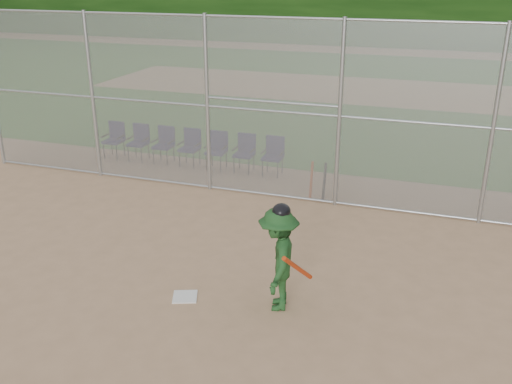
% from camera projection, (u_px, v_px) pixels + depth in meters
% --- Properties ---
extents(ground, '(100.00, 100.00, 0.00)m').
position_uv_depth(ground, '(203.00, 318.00, 8.53)').
color(ground, tan).
rests_on(ground, ground).
extents(grass_strip, '(100.00, 100.00, 0.00)m').
position_uv_depth(grass_strip, '(372.00, 91.00, 24.40)').
color(grass_strip, '#275C1B').
rests_on(grass_strip, ground).
extents(dirt_patch_far, '(24.00, 24.00, 0.00)m').
position_uv_depth(dirt_patch_far, '(372.00, 91.00, 24.40)').
color(dirt_patch_far, tan).
rests_on(dirt_patch_far, ground).
extents(backstop_fence, '(16.09, 0.09, 4.00)m').
position_uv_depth(backstop_fence, '(293.00, 109.00, 12.18)').
color(backstop_fence, gray).
rests_on(backstop_fence, ground).
extents(home_plate, '(0.49, 0.49, 0.02)m').
position_uv_depth(home_plate, '(185.00, 297.00, 9.07)').
color(home_plate, silver).
rests_on(home_plate, ground).
extents(batter_at_plate, '(0.97, 1.31, 1.72)m').
position_uv_depth(batter_at_plate, '(278.00, 258.00, 8.53)').
color(batter_at_plate, '#1B451D').
rests_on(batter_at_plate, ground).
extents(spare_bats, '(0.36, 0.22, 0.85)m').
position_uv_depth(spare_bats, '(318.00, 181.00, 12.84)').
color(spare_bats, '#D84C14').
rests_on(spare_bats, ground).
extents(chair_0, '(0.54, 0.52, 0.96)m').
position_uv_depth(chair_0, '(113.00, 140.00, 15.64)').
color(chair_0, '#11103D').
rests_on(chair_0, ground).
extents(chair_1, '(0.54, 0.52, 0.96)m').
position_uv_depth(chair_1, '(138.00, 143.00, 15.42)').
color(chair_1, '#11103D').
rests_on(chair_1, ground).
extents(chair_2, '(0.54, 0.52, 0.96)m').
position_uv_depth(chair_2, '(163.00, 146.00, 15.19)').
color(chair_2, '#11103D').
rests_on(chair_2, ground).
extents(chair_3, '(0.54, 0.52, 0.96)m').
position_uv_depth(chair_3, '(189.00, 148.00, 14.96)').
color(chair_3, '#11103D').
rests_on(chair_3, ground).
extents(chair_4, '(0.54, 0.52, 0.96)m').
position_uv_depth(chair_4, '(216.00, 151.00, 14.73)').
color(chair_4, '#11103D').
rests_on(chair_4, ground).
extents(chair_5, '(0.54, 0.52, 0.96)m').
position_uv_depth(chair_5, '(244.00, 154.00, 14.50)').
color(chair_5, '#11103D').
rests_on(chair_5, ground).
extents(chair_6, '(0.54, 0.52, 0.96)m').
position_uv_depth(chair_6, '(272.00, 157.00, 14.28)').
color(chair_6, '#11103D').
rests_on(chair_6, ground).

